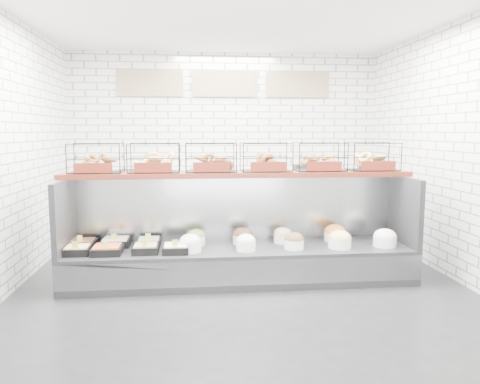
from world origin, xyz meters
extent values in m
plane|color=black|center=(0.00, 0.00, 0.00)|extent=(5.50, 5.50, 0.00)
cube|color=white|center=(0.00, 2.75, 1.50)|extent=(5.00, 0.02, 3.00)
cube|color=white|center=(-2.50, 0.00, 1.50)|extent=(0.02, 5.50, 3.00)
cube|color=white|center=(2.50, 0.00, 1.50)|extent=(0.02, 5.50, 3.00)
cube|color=white|center=(0.00, 0.00, 3.00)|extent=(5.00, 5.50, 0.02)
cube|color=tan|center=(-1.20, 2.72, 2.50)|extent=(1.05, 0.03, 0.42)
cube|color=tan|center=(0.00, 2.72, 2.50)|extent=(1.05, 0.03, 0.42)
cube|color=tan|center=(1.20, 2.72, 2.50)|extent=(1.05, 0.03, 0.42)
cube|color=black|center=(0.00, 0.30, 0.20)|extent=(4.00, 0.90, 0.40)
cube|color=#93969B|center=(0.00, -0.14, 0.22)|extent=(4.00, 0.03, 0.28)
cube|color=#93969B|center=(0.00, 0.71, 0.80)|extent=(4.00, 0.08, 0.80)
cube|color=black|center=(-1.97, 0.30, 0.80)|extent=(0.06, 0.90, 0.80)
cube|color=black|center=(1.97, 0.30, 0.80)|extent=(0.06, 0.90, 0.80)
cube|color=black|center=(-1.81, 0.13, 0.44)|extent=(0.28, 0.28, 0.08)
cube|color=#DFC972|center=(-1.81, 0.13, 0.48)|extent=(0.23, 0.23, 0.04)
cube|color=#D4CB49|center=(-1.81, 0.04, 0.53)|extent=(0.06, 0.01, 0.08)
cube|color=black|center=(-1.82, 0.43, 0.44)|extent=(0.30, 0.30, 0.08)
cube|color=brown|center=(-1.82, 0.43, 0.48)|extent=(0.26, 0.26, 0.04)
cube|color=#D4CB49|center=(-1.82, 0.33, 0.53)|extent=(0.06, 0.01, 0.08)
cube|color=black|center=(-1.49, 0.12, 0.44)|extent=(0.32, 0.32, 0.08)
cube|color=#D7592D|center=(-1.49, 0.12, 0.48)|extent=(0.28, 0.28, 0.04)
cube|color=#D4CB49|center=(-1.49, 0.01, 0.53)|extent=(0.06, 0.01, 0.08)
cube|color=black|center=(-1.45, 0.49, 0.44)|extent=(0.33, 0.33, 0.08)
cube|color=silver|center=(-1.45, 0.49, 0.48)|extent=(0.28, 0.28, 0.04)
cube|color=#D4CB49|center=(-1.45, 0.37, 0.53)|extent=(0.06, 0.01, 0.08)
cube|color=black|center=(-1.07, 0.12, 0.44)|extent=(0.28, 0.28, 0.08)
cube|color=tan|center=(-1.07, 0.12, 0.48)|extent=(0.24, 0.24, 0.04)
cube|color=#D4CB49|center=(-1.07, 0.03, 0.53)|extent=(0.06, 0.01, 0.08)
cube|color=black|center=(-1.06, 0.44, 0.44)|extent=(0.27, 0.27, 0.08)
cube|color=silver|center=(-1.06, 0.44, 0.48)|extent=(0.23, 0.23, 0.04)
cube|color=#D4CB49|center=(-1.06, 0.34, 0.53)|extent=(0.06, 0.01, 0.08)
cube|color=black|center=(-0.74, 0.10, 0.44)|extent=(0.28, 0.28, 0.08)
cube|color=white|center=(-0.74, 0.10, 0.48)|extent=(0.24, 0.24, 0.04)
cube|color=#D4CB49|center=(-0.74, 0.00, 0.53)|extent=(0.06, 0.01, 0.08)
cylinder|color=white|center=(-0.58, 0.13, 0.46)|extent=(0.25, 0.25, 0.11)
ellipsoid|color=silver|center=(-0.58, 0.13, 0.52)|extent=(0.24, 0.24, 0.17)
cylinder|color=white|center=(-0.52, 0.43, 0.46)|extent=(0.23, 0.23, 0.11)
ellipsoid|color=olive|center=(-0.52, 0.43, 0.52)|extent=(0.22, 0.22, 0.16)
cylinder|color=white|center=(0.04, 0.11, 0.46)|extent=(0.22, 0.22, 0.11)
ellipsoid|color=white|center=(0.04, 0.11, 0.52)|extent=(0.22, 0.22, 0.15)
cylinder|color=white|center=(0.04, 0.44, 0.46)|extent=(0.24, 0.24, 0.11)
ellipsoid|color=brown|center=(0.04, 0.44, 0.52)|extent=(0.24, 0.24, 0.17)
cylinder|color=white|center=(0.60, 0.13, 0.46)|extent=(0.23, 0.23, 0.11)
ellipsoid|color=brown|center=(0.60, 0.13, 0.52)|extent=(0.22, 0.22, 0.15)
cylinder|color=white|center=(0.53, 0.44, 0.46)|extent=(0.22, 0.22, 0.11)
ellipsoid|color=#DDB488|center=(0.53, 0.44, 0.52)|extent=(0.21, 0.21, 0.15)
cylinder|color=white|center=(1.13, 0.12, 0.46)|extent=(0.27, 0.27, 0.11)
ellipsoid|color=#E8CC76|center=(1.13, 0.12, 0.52)|extent=(0.26, 0.26, 0.18)
cylinder|color=white|center=(1.19, 0.47, 0.46)|extent=(0.26, 0.26, 0.11)
ellipsoid|color=orange|center=(1.19, 0.47, 0.52)|extent=(0.26, 0.26, 0.18)
cylinder|color=white|center=(1.68, 0.14, 0.46)|extent=(0.27, 0.27, 0.11)
ellipsoid|color=white|center=(1.68, 0.14, 0.52)|extent=(0.26, 0.26, 0.18)
cube|color=#49170F|center=(0.00, 0.52, 1.23)|extent=(4.10, 0.50, 0.06)
cube|color=black|center=(-1.64, 0.52, 1.43)|extent=(0.60, 0.38, 0.34)
cube|color=#5D1C11|center=(-1.64, 0.32, 1.33)|extent=(0.42, 0.02, 0.11)
cube|color=black|center=(-0.99, 0.52, 1.43)|extent=(0.60, 0.38, 0.34)
cube|color=#5D1C11|center=(-0.99, 0.32, 1.33)|extent=(0.42, 0.02, 0.11)
cube|color=black|center=(-0.33, 0.52, 1.43)|extent=(0.60, 0.38, 0.34)
cube|color=#5D1C11|center=(-0.33, 0.32, 1.33)|extent=(0.42, 0.02, 0.11)
cube|color=black|center=(0.33, 0.52, 1.43)|extent=(0.60, 0.38, 0.34)
cube|color=#5D1C11|center=(0.33, 0.32, 1.33)|extent=(0.42, 0.02, 0.11)
cube|color=black|center=(0.99, 0.52, 1.43)|extent=(0.60, 0.38, 0.34)
cube|color=#5D1C11|center=(0.99, 0.32, 1.33)|extent=(0.42, 0.02, 0.11)
cube|color=black|center=(1.64, 0.52, 1.43)|extent=(0.60, 0.38, 0.34)
cube|color=#5D1C11|center=(1.64, 0.32, 1.33)|extent=(0.42, 0.02, 0.11)
cube|color=#93969B|center=(0.00, 2.43, 0.45)|extent=(4.00, 0.60, 0.90)
cube|color=black|center=(-1.50, 2.42, 1.02)|extent=(0.40, 0.30, 0.24)
cube|color=silver|center=(-0.76, 2.41, 0.99)|extent=(0.35, 0.28, 0.18)
cylinder|color=#D7353F|center=(0.52, 2.49, 1.01)|extent=(0.09, 0.09, 0.22)
cube|color=black|center=(1.25, 2.41, 1.05)|extent=(0.30, 0.30, 0.30)
camera|label=1|loc=(-0.55, -4.99, 1.73)|focal=35.00mm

